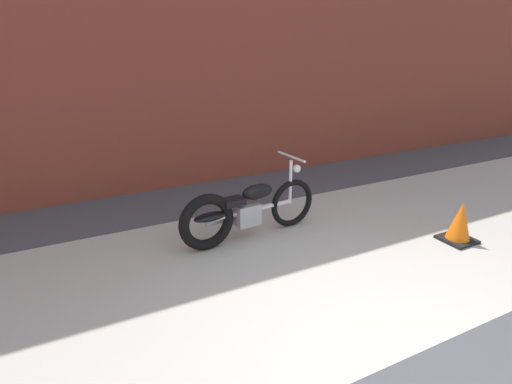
{
  "coord_description": "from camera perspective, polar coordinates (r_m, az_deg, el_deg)",
  "views": [
    {
      "loc": [
        -2.24,
        -1.8,
        2.43
      ],
      "look_at": [
        -0.18,
        2.26,
        0.75
      ],
      "focal_mm": 28.51,
      "sensor_mm": 36.0,
      "label": 1
    }
  ],
  "objects": [
    {
      "name": "traffic_cone",
      "position": [
        5.84,
        26.7,
        -3.96
      ],
      "size": [
        0.4,
        0.4,
        0.55
      ],
      "color": "orange",
      "rests_on": "ground"
    },
    {
      "name": "motorcycle_black",
      "position": [
        5.21,
        -2.04,
        -2.72
      ],
      "size": [
        2.01,
        0.58,
        1.03
      ],
      "rotation": [
        0.0,
        0.0,
        0.09
      ],
      "color": "black",
      "rests_on": "ground"
    },
    {
      "name": "ground_plane",
      "position": [
        3.76,
        19.73,
        -21.42
      ],
      "size": [
        80.0,
        80.0,
        0.0
      ],
      "primitive_type": "plane",
      "color": "#47474C"
    },
    {
      "name": "brick_building_wall",
      "position": [
        7.35,
        -9.85,
        21.23
      ],
      "size": [
        36.0,
        0.5,
        5.17
      ],
      "primitive_type": "cube",
      "color": "brown",
      "rests_on": "ground"
    },
    {
      "name": "sidewalk_slab",
      "position": [
        4.85,
        4.69,
        -9.86
      ],
      "size": [
        36.0,
        3.5,
        0.01
      ],
      "primitive_type": "cube",
      "color": "#B2ADA3",
      "rests_on": "ground"
    }
  ]
}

